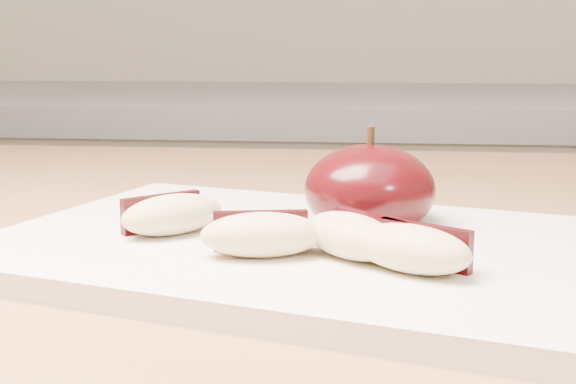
# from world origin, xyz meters

# --- Properties ---
(back_cabinet) EXTENTS (2.40, 0.62, 0.94)m
(back_cabinet) POSITION_xyz_m (0.00, 1.20, 0.47)
(back_cabinet) COLOR silver
(back_cabinet) RESTS_ON ground
(cutting_board) EXTENTS (0.37, 0.31, 0.01)m
(cutting_board) POSITION_xyz_m (-0.01, 0.37, 0.91)
(cutting_board) COLOR silver
(cutting_board) RESTS_ON island_counter
(apple_half) EXTENTS (0.08, 0.08, 0.06)m
(apple_half) POSITION_xyz_m (0.04, 0.41, 0.93)
(apple_half) COLOR black
(apple_half) RESTS_ON cutting_board
(apple_wedge_a) EXTENTS (0.07, 0.06, 0.02)m
(apple_wedge_a) POSITION_xyz_m (-0.07, 0.37, 0.92)
(apple_wedge_a) COLOR #D4BA86
(apple_wedge_a) RESTS_ON cutting_board
(apple_wedge_b) EXTENTS (0.07, 0.04, 0.02)m
(apple_wedge_b) POSITION_xyz_m (-0.02, 0.33, 0.92)
(apple_wedge_b) COLOR #D4BA86
(apple_wedge_b) RESTS_ON cutting_board
(apple_wedge_c) EXTENTS (0.06, 0.07, 0.02)m
(apple_wedge_c) POSITION_xyz_m (0.03, 0.33, 0.92)
(apple_wedge_c) COLOR #D4BA86
(apple_wedge_c) RESTS_ON cutting_board
(apple_wedge_d) EXTENTS (0.07, 0.06, 0.02)m
(apple_wedge_d) POSITION_xyz_m (0.06, 0.31, 0.92)
(apple_wedge_d) COLOR #D4BA86
(apple_wedge_d) RESTS_ON cutting_board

